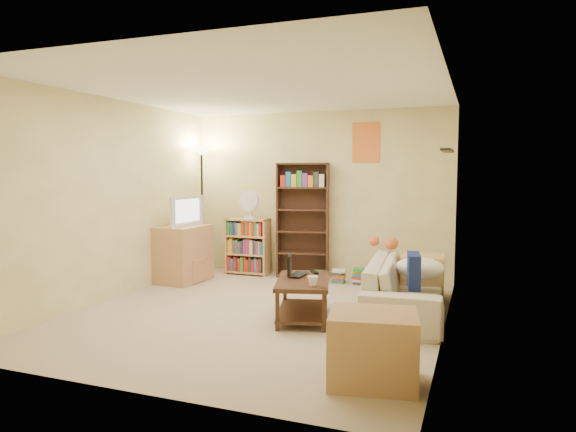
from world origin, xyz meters
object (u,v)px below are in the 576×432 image
at_px(laptop, 302,275).
at_px(tv_stand, 183,254).
at_px(television, 183,211).
at_px(desk_fan, 249,204).
at_px(coffee_table, 303,293).
at_px(side_table, 423,278).
at_px(sofa, 406,287).
at_px(end_cabinet, 373,348).
at_px(mug, 313,281).
at_px(floor_lamp, 202,172).
at_px(tall_bookshelf, 303,217).
at_px(short_bookshelf, 248,246).
at_px(tabby_cat, 388,243).

bearing_deg(laptop, tv_stand, 61.01).
bearing_deg(television, desk_fan, -37.67).
relative_size(coffee_table, side_table, 1.92).
xyz_separation_m(sofa, end_cabinet, (0.03, -2.04, -0.03)).
distance_m(laptop, mug, 0.50).
height_order(sofa, television, television).
distance_m(tv_stand, floor_lamp, 1.39).
xyz_separation_m(sofa, tall_bookshelf, (-1.73, 1.48, 0.61)).
bearing_deg(coffee_table, short_bookshelf, 112.62).
bearing_deg(tall_bookshelf, end_cabinet, -74.15).
distance_m(sofa, desk_fan, 2.99).
height_order(coffee_table, tv_stand, tv_stand).
xyz_separation_m(mug, side_table, (0.93, 1.51, -0.20)).
bearing_deg(mug, end_cabinet, -53.47).
bearing_deg(mug, floor_lamp, 139.05).
distance_m(laptop, floor_lamp, 3.11).
distance_m(desk_fan, side_table, 2.89).
distance_m(tabby_cat, end_cabinet, 2.86).
distance_m(tv_stand, tall_bookshelf, 1.84).
bearing_deg(desk_fan, short_bookshelf, 137.86).
bearing_deg(tall_bookshelf, sofa, -51.20).
xyz_separation_m(tall_bookshelf, short_bookshelf, (-0.87, -0.10, -0.48)).
height_order(laptop, tv_stand, tv_stand).
relative_size(sofa, short_bookshelf, 2.43).
bearing_deg(end_cabinet, desk_fan, 127.41).
distance_m(tv_stand, television, 0.62).
distance_m(side_table, end_cabinet, 2.65).
bearing_deg(floor_lamp, coffee_table, -39.44).
relative_size(tv_stand, tall_bookshelf, 0.47).
distance_m(coffee_table, laptop, 0.23).
bearing_deg(short_bookshelf, television, -128.58).
relative_size(laptop, floor_lamp, 0.17).
bearing_deg(coffee_table, television, 136.16).
bearing_deg(floor_lamp, laptop, -37.93).
bearing_deg(sofa, end_cabinet, 176.19).
distance_m(laptop, television, 2.49).
xyz_separation_m(coffee_table, mug, (0.20, -0.28, 0.20)).
bearing_deg(tabby_cat, end_cabinet, -82.73).
height_order(short_bookshelf, side_table, short_bookshelf).
height_order(desk_fan, floor_lamp, floor_lamp).
distance_m(tabby_cat, desk_fan, 2.34).
bearing_deg(short_bookshelf, end_cabinet, -52.53).
bearing_deg(laptop, tabby_cat, -33.81).
bearing_deg(desk_fan, tall_bookshelf, 9.91).
distance_m(tabby_cat, mug, 1.75).
distance_m(tv_stand, short_bookshelf, 1.04).
height_order(tv_stand, floor_lamp, floor_lamp).
relative_size(tabby_cat, tall_bookshelf, 0.27).
relative_size(laptop, end_cabinet, 0.52).
distance_m(coffee_table, end_cabinet, 1.75).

